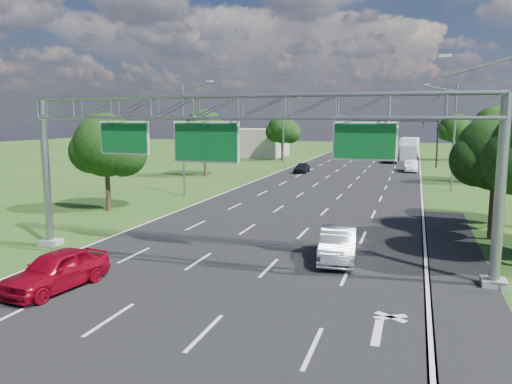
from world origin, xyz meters
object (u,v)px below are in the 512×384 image
at_px(traffic_signal, 412,131).
at_px(box_truck, 409,149).
at_px(red_coupe, 56,270).
at_px(silver_sedan, 338,244).
at_px(sign_gantry, 242,120).

bearing_deg(traffic_signal, box_truck, 91.59).
distance_m(red_coupe, silver_sedan, 12.97).
relative_size(traffic_signal, silver_sedan, 2.50).
bearing_deg(red_coupe, silver_sedan, 44.67).
xyz_separation_m(traffic_signal, silver_sedan, (-2.80, -51.14, -4.36)).
height_order(red_coupe, silver_sedan, red_coupe).
bearing_deg(traffic_signal, silver_sedan, -93.14).
height_order(sign_gantry, silver_sedan, sign_gantry).
distance_m(sign_gantry, box_truck, 69.09).
distance_m(traffic_signal, silver_sedan, 51.41).
relative_size(sign_gantry, red_coupe, 4.94).
bearing_deg(box_truck, traffic_signal, -83.73).
height_order(traffic_signal, red_coupe, traffic_signal).
height_order(traffic_signal, box_truck, traffic_signal).
xyz_separation_m(red_coupe, silver_sedan, (10.39, 7.77, -0.01)).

